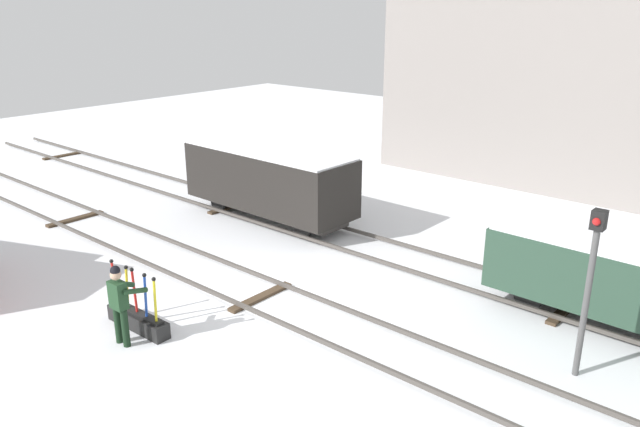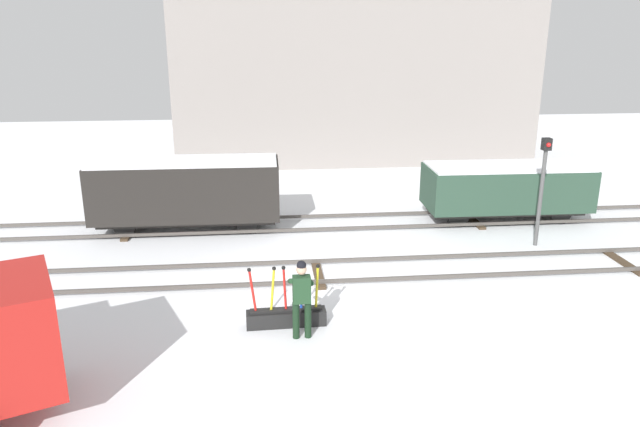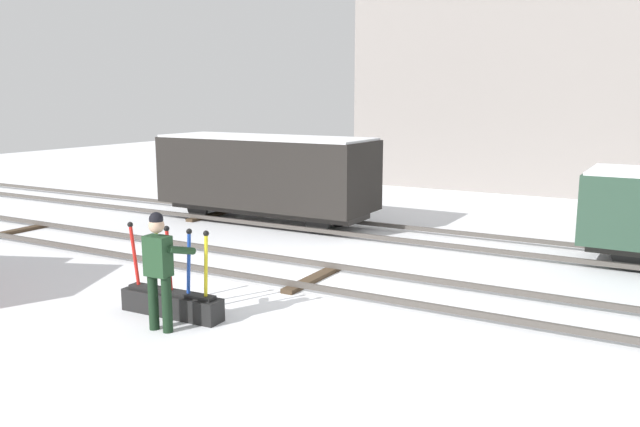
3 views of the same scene
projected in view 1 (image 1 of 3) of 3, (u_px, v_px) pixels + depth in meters
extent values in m
plane|color=white|center=(261.00, 298.00, 15.05)|extent=(60.00, 60.00, 0.00)
cube|color=#4C4742|center=(239.00, 304.00, 14.49)|extent=(44.00, 0.07, 0.10)
cube|color=#4C4742|center=(281.00, 284.00, 15.53)|extent=(44.00, 0.07, 0.10)
cube|color=#423323|center=(75.00, 219.00, 20.46)|extent=(0.24, 1.94, 0.08)
cube|color=#423323|center=(261.00, 297.00, 15.04)|extent=(0.24, 1.94, 0.08)
cube|color=#4C4742|center=(350.00, 252.00, 17.54)|extent=(44.00, 0.07, 0.10)
cube|color=#4C4742|center=(379.00, 238.00, 18.57)|extent=(44.00, 0.07, 0.10)
cube|color=#423323|center=(63.00, 156.00, 28.93)|extent=(0.24, 1.94, 0.08)
cube|color=#423323|center=(231.00, 207.00, 21.70)|extent=(0.24, 1.94, 0.08)
cube|color=#423323|center=(566.00, 309.00, 14.47)|extent=(0.24, 1.94, 0.08)
cube|color=black|center=(138.00, 321.00, 13.61)|extent=(1.81, 0.42, 0.36)
cube|color=black|center=(137.00, 313.00, 13.54)|extent=(1.63, 0.25, 0.06)
cylinder|color=red|center=(115.00, 283.00, 13.82)|extent=(0.18, 0.06, 1.05)
sphere|color=black|center=(111.00, 261.00, 13.68)|extent=(0.09, 0.09, 0.09)
cylinder|color=yellow|center=(127.00, 289.00, 13.56)|extent=(0.15, 0.06, 1.05)
sphere|color=black|center=(126.00, 267.00, 13.36)|extent=(0.09, 0.09, 0.09)
cylinder|color=red|center=(135.00, 292.00, 13.39)|extent=(0.10, 0.06, 1.05)
sphere|color=black|center=(132.00, 270.00, 13.23)|extent=(0.09, 0.09, 0.09)
cylinder|color=#1E47B7|center=(146.00, 297.00, 13.16)|extent=(0.12, 0.06, 1.05)
sphere|color=black|center=(144.00, 275.00, 12.97)|extent=(0.09, 0.09, 0.09)
cylinder|color=yellow|center=(155.00, 302.00, 12.97)|extent=(0.11, 0.06, 1.05)
sphere|color=black|center=(154.00, 279.00, 12.78)|extent=(0.09, 0.09, 0.09)
cylinder|color=black|center=(118.00, 324.00, 12.99)|extent=(0.15, 0.15, 0.85)
cylinder|color=black|center=(125.00, 328.00, 12.83)|extent=(0.15, 0.15, 0.85)
cube|color=#1E3D23|center=(118.00, 295.00, 12.68)|extent=(0.39, 0.25, 0.60)
sphere|color=tan|center=(116.00, 275.00, 12.53)|extent=(0.23, 0.23, 0.23)
sphere|color=black|center=(115.00, 271.00, 12.50)|extent=(0.21, 0.21, 0.21)
cylinder|color=#1E3D23|center=(122.00, 284.00, 12.96)|extent=(0.13, 0.56, 0.33)
cylinder|color=#1E3D23|center=(135.00, 291.00, 12.74)|extent=(0.13, 0.58, 0.25)
cylinder|color=#4C4C4C|center=(586.00, 305.00, 11.49)|extent=(0.12, 0.12, 3.00)
cube|color=black|center=(599.00, 220.00, 10.95)|extent=(0.24, 0.24, 0.36)
sphere|color=red|center=(596.00, 222.00, 10.85)|extent=(0.14, 0.14, 0.14)
cube|color=gray|center=(621.00, 71.00, 22.66)|extent=(17.49, 5.28, 8.93)
cube|color=#2D2B28|center=(270.00, 208.00, 20.39)|extent=(5.76, 1.28, 0.20)
cube|color=black|center=(269.00, 179.00, 20.07)|extent=(6.07, 2.10, 1.82)
cube|color=white|center=(268.00, 150.00, 19.76)|extent=(5.95, 2.01, 0.06)
cylinder|color=black|center=(218.00, 201.00, 21.24)|extent=(0.70, 0.11, 0.70)
cylinder|color=black|center=(242.00, 194.00, 22.03)|extent=(0.70, 0.11, 0.70)
cylinder|color=black|center=(302.00, 227.00, 18.79)|extent=(0.70, 0.11, 0.70)
cylinder|color=black|center=(326.00, 218.00, 19.58)|extent=(0.70, 0.11, 0.70)
cube|color=#2D2B28|center=(618.00, 309.00, 13.68)|extent=(5.29, 1.36, 0.20)
cube|color=#284233|center=(623.00, 276.00, 13.42)|extent=(5.58, 2.22, 1.41)
cube|color=white|center=(629.00, 245.00, 13.18)|extent=(5.47, 2.13, 0.06)
cylinder|color=black|center=(528.00, 296.00, 14.41)|extent=(0.70, 0.11, 0.70)
cylinder|color=black|center=(548.00, 280.00, 15.24)|extent=(0.70, 0.11, 0.70)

